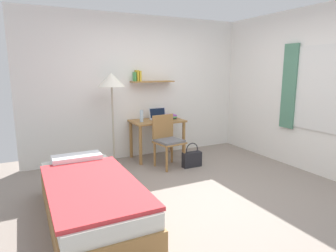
# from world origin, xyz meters

# --- Properties ---
(ground_plane) EXTENTS (5.28, 5.28, 0.00)m
(ground_plane) POSITION_xyz_m (0.00, 0.00, 0.00)
(ground_plane) COLOR gray
(wall_back) EXTENTS (4.40, 0.27, 2.60)m
(wall_back) POSITION_xyz_m (0.00, 2.02, 1.30)
(wall_back) COLOR white
(wall_back) RESTS_ON ground_plane
(wall_right) EXTENTS (0.10, 4.40, 2.60)m
(wall_right) POSITION_xyz_m (2.02, -0.00, 1.30)
(wall_right) COLOR white
(wall_right) RESTS_ON ground_plane
(bed) EXTENTS (0.90, 2.01, 0.54)m
(bed) POSITION_xyz_m (-1.49, -0.07, 0.24)
(bed) COLOR #9E703D
(bed) RESTS_ON ground_plane
(desk) EXTENTS (0.95, 0.58, 0.72)m
(desk) POSITION_xyz_m (0.13, 1.70, 0.58)
(desk) COLOR #9E703D
(desk) RESTS_ON ground_plane
(desk_chair) EXTENTS (0.50, 0.49, 0.87)m
(desk_chair) POSITION_xyz_m (0.08, 1.19, 0.48)
(desk_chair) COLOR #9E703D
(desk_chair) RESTS_ON ground_plane
(standing_lamp) EXTENTS (0.44, 0.44, 1.58)m
(standing_lamp) POSITION_xyz_m (-0.73, 1.60, 1.40)
(standing_lamp) COLOR #B2A893
(standing_lamp) RESTS_ON ground_plane
(laptop) EXTENTS (0.34, 0.22, 0.21)m
(laptop) POSITION_xyz_m (0.20, 1.79, 0.77)
(laptop) COLOR #B7BABF
(laptop) RESTS_ON desk
(water_bottle) EXTENTS (0.06, 0.06, 0.22)m
(water_bottle) POSITION_xyz_m (-0.19, 1.66, 0.82)
(water_bottle) COLOR silver
(water_bottle) RESTS_ON desk
(book_stack) EXTENTS (0.16, 0.23, 0.08)m
(book_stack) POSITION_xyz_m (0.43, 1.73, 0.76)
(book_stack) COLOR #333338
(book_stack) RESTS_ON desk
(handbag) EXTENTS (0.33, 0.12, 0.42)m
(handbag) POSITION_xyz_m (0.44, 0.97, 0.14)
(handbag) COLOR #232328
(handbag) RESTS_ON ground_plane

